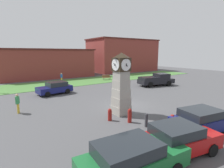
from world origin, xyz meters
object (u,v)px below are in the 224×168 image
object	(u,v)px
clock_tower	(121,85)
pedestrian_crossing_lot	(61,77)
car_near_tower	(179,138)
car_by_building	(203,120)
bollard_mid_row	(130,115)
bollard_near_tower	(110,114)
car_navy_sedan	(132,159)
car_far_lot	(55,88)
pickup_truck	(156,80)
pedestrian_near_bench	(18,102)
bollard_end_row	(172,123)
bollard_far_row	(146,120)
bench	(106,77)

from	to	relation	value
clock_tower	pedestrian_crossing_lot	size ratio (longest dim) A/B	3.19
car_near_tower	car_by_building	distance (m)	3.45
bollard_mid_row	pedestrian_crossing_lot	distance (m)	20.54
bollard_near_tower	car_navy_sedan	bearing A→B (deg)	-115.84
car_far_lot	car_near_tower	bearing A→B (deg)	-86.41
bollard_near_tower	pedestrian_crossing_lot	bearing A→B (deg)	80.97
bollard_near_tower	car_by_building	bearing A→B (deg)	-52.47
car_near_tower	pedestrian_crossing_lot	size ratio (longest dim) A/B	2.68
pickup_truck	clock_tower	bearing A→B (deg)	-150.77
car_navy_sedan	car_near_tower	xyz separation A→B (m)	(3.08, -0.03, -0.02)
car_navy_sedan	car_by_building	world-z (taller)	car_navy_sedan
bollard_mid_row	pedestrian_near_bench	xyz separation A→B (m)	(-6.36, 6.89, 0.43)
car_navy_sedan	pedestrian_crossing_lot	distance (m)	25.45
car_far_lot	pedestrian_near_bench	size ratio (longest dim) A/B	2.53
bollard_near_tower	car_far_lot	distance (m)	11.07
clock_tower	pickup_truck	bearing A→B (deg)	29.23
clock_tower	pedestrian_near_bench	bearing A→B (deg)	144.03
bollard_end_row	car_far_lot	bearing A→B (deg)	101.21
clock_tower	bollard_far_row	size ratio (longest dim) A/B	5.29
bollard_mid_row	pedestrian_near_bench	size ratio (longest dim) A/B	0.63
bollard_end_row	car_far_lot	world-z (taller)	car_far_lot
bollard_mid_row	car_by_building	distance (m)	4.79
clock_tower	car_navy_sedan	world-z (taller)	clock_tower
bollard_near_tower	car_far_lot	xyz separation A→B (m)	(-0.62, 11.05, 0.29)
pickup_truck	bench	world-z (taller)	pickup_truck
car_navy_sedan	car_near_tower	world-z (taller)	car_navy_sedan
car_navy_sedan	car_far_lot	world-z (taller)	car_navy_sedan
bollard_far_row	bollard_mid_row	bearing A→B (deg)	108.79
car_by_building	car_far_lot	size ratio (longest dim) A/B	1.08
car_far_lot	pedestrian_near_bench	bearing A→B (deg)	-132.00
clock_tower	car_near_tower	size ratio (longest dim) A/B	1.19
bollard_end_row	car_navy_sedan	bearing A→B (deg)	-160.81
clock_tower	pickup_truck	distance (m)	14.21
bollard_near_tower	pedestrian_near_bench	size ratio (longest dim) A/B	0.56
car_navy_sedan	car_far_lot	bearing A→B (deg)	82.98
car_by_building	pickup_truck	size ratio (longest dim) A/B	0.78
car_near_tower	pickup_truck	distance (m)	18.84
bollard_far_row	pedestrian_near_bench	bearing A→B (deg)	129.81
bollard_near_tower	bench	xyz separation A→B (m)	(10.85, 16.97, 0.05)
car_far_lot	pickup_truck	bearing A→B (deg)	-13.33
bollard_mid_row	bench	world-z (taller)	bollard_mid_row
bollard_near_tower	bollard_mid_row	world-z (taller)	bollard_mid_row
bollard_near_tower	car_near_tower	distance (m)	5.55
car_far_lot	bollard_far_row	bearing A→B (deg)	-81.39
clock_tower	bench	bearing A→B (deg)	60.37
bollard_near_tower	car_near_tower	xyz separation A→B (m)	(0.42, -5.53, 0.30)
bollard_far_row	car_near_tower	size ratio (longest dim) A/B	0.23
bollard_end_row	car_far_lot	distance (m)	15.11
bollard_far_row	car_by_building	size ratio (longest dim) A/B	0.21
car_near_tower	car_by_building	world-z (taller)	car_by_building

